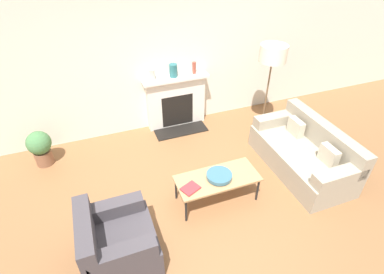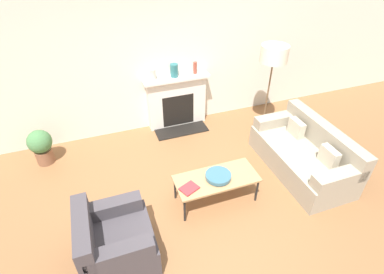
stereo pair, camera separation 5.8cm
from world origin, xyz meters
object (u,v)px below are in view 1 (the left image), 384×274
(book, at_px, (190,188))
(mantel_vase_left, at_px, (152,75))
(bowl, at_px, (219,176))
(potted_plant, at_px, (40,147))
(couch, at_px, (304,153))
(mantel_vase_center_left, at_px, (173,71))
(fireplace, at_px, (176,102))
(mantel_vase_center_right, at_px, (194,68))
(armchair_near, at_px, (117,243))
(coffee_table, at_px, (217,179))
(floor_lamp, at_px, (272,59))

(book, relative_size, mantel_vase_left, 1.47)
(bowl, distance_m, potted_plant, 3.05)
(couch, bearing_deg, mantel_vase_center_left, -141.95)
(fireplace, xyz_separation_m, book, (-0.53, -2.25, -0.06))
(fireplace, bearing_deg, book, -103.23)
(book, xyz_separation_m, mantel_vase_center_right, (0.91, 2.26, 0.72))
(book, bearing_deg, armchair_near, 176.98)
(mantel_vase_left, bearing_deg, couch, -45.49)
(couch, relative_size, bowl, 4.91)
(book, bearing_deg, mantel_vase_center_right, 44.33)
(mantel_vase_left, xyz_separation_m, potted_plant, (-2.09, -0.39, -0.80))
(fireplace, relative_size, bowl, 3.45)
(couch, height_order, potted_plant, couch)
(armchair_near, xyz_separation_m, coffee_table, (1.53, 0.49, 0.09))
(couch, xyz_separation_m, floor_lamp, (0.04, 1.34, 1.13))
(floor_lamp, bearing_deg, mantel_vase_center_left, 156.89)
(bowl, bearing_deg, book, -172.36)
(armchair_near, distance_m, book, 1.17)
(armchair_near, relative_size, floor_lamp, 0.51)
(bowl, relative_size, mantel_vase_left, 1.83)
(fireplace, xyz_separation_m, mantel_vase_left, (-0.44, 0.02, 0.64))
(mantel_vase_center_left, xyz_separation_m, potted_plant, (-2.50, -0.39, -0.82))
(mantel_vase_center_left, distance_m, potted_plant, 2.66)
(book, distance_m, mantel_vase_center_left, 2.43)
(floor_lamp, xyz_separation_m, mantel_vase_left, (-2.04, 0.70, -0.27))
(couch, distance_m, armchair_near, 3.25)
(mantel_vase_center_left, height_order, mantel_vase_center_right, mantel_vase_center_left)
(fireplace, distance_m, coffee_table, 2.18)
(couch, bearing_deg, armchair_near, -78.64)
(floor_lamp, distance_m, mantel_vase_center_left, 1.80)
(floor_lamp, relative_size, mantel_vase_center_left, 6.89)
(book, bearing_deg, fireplace, 53.07)
(armchair_near, distance_m, floor_lamp, 3.95)
(mantel_vase_left, bearing_deg, bowl, -80.52)
(mantel_vase_center_right, bearing_deg, mantel_vase_left, 180.00)
(bowl, bearing_deg, couch, 5.82)
(book, distance_m, mantel_vase_left, 2.37)
(floor_lamp, bearing_deg, couch, -91.88)
(mantel_vase_left, relative_size, mantel_vase_center_right, 0.88)
(armchair_near, height_order, mantel_vase_center_left, mantel_vase_center_left)
(mantel_vase_left, bearing_deg, book, -92.36)
(book, height_order, mantel_vase_center_left, mantel_vase_center_left)
(coffee_table, bearing_deg, mantel_vase_center_left, 88.45)
(potted_plant, bearing_deg, mantel_vase_center_right, 7.65)
(coffee_table, xyz_separation_m, mantel_vase_center_right, (0.47, 2.19, 0.76))
(fireplace, distance_m, mantel_vase_center_left, 0.66)
(bowl, bearing_deg, potted_plant, 143.61)
(coffee_table, relative_size, mantel_vase_center_left, 4.92)
(bowl, height_order, book, bowl)
(coffee_table, bearing_deg, potted_plant, 143.62)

